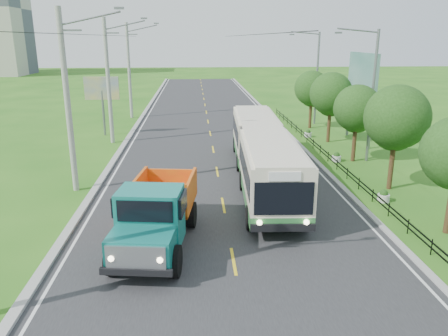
{
  "coord_description": "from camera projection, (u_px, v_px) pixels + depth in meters",
  "views": [
    {
      "loc": [
        -1.42,
        -15.28,
        8.4
      ],
      "look_at": [
        0.07,
        6.49,
        1.9
      ],
      "focal_mm": 35.0,
      "sensor_mm": 36.0,
      "label": 1
    }
  ],
  "objects": [
    {
      "name": "planter_mid",
      "position": [
        336.0,
        157.0,
        30.97
      ],
      "size": [
        0.64,
        0.64,
        0.67
      ],
      "color": "silver",
      "rests_on": "ground"
    },
    {
      "name": "billboard_left",
      "position": [
        102.0,
        92.0,
        38.33
      ],
      "size": [
        3.0,
        0.2,
        5.2
      ],
      "color": "slate",
      "rests_on": "ground"
    },
    {
      "name": "railing_right",
      "position": [
        328.0,
        157.0,
        30.93
      ],
      "size": [
        0.04,
        40.0,
        0.6
      ],
      "primitive_type": "cube",
      "color": "black",
      "rests_on": "ground"
    },
    {
      "name": "edge_line_left",
      "position": [
        131.0,
        145.0,
        35.79
      ],
      "size": [
        0.12,
        120.0,
        0.0
      ],
      "primitive_type": "cube",
      "color": "silver",
      "rests_on": "road"
    },
    {
      "name": "curb_right",
      "position": [
        297.0,
        142.0,
        36.68
      ],
      "size": [
        0.3,
        120.0,
        0.1
      ],
      "primitive_type": "cube",
      "color": "#9E9E99",
      "rests_on": "ground"
    },
    {
      "name": "pole_far",
      "position": [
        129.0,
        70.0,
        46.66
      ],
      "size": [
        3.51,
        0.32,
        10.0
      ],
      "color": "gray",
      "rests_on": "ground"
    },
    {
      "name": "curb_left",
      "position": [
        124.0,
        144.0,
        35.73
      ],
      "size": [
        0.4,
        120.0,
        0.15
      ],
      "primitive_type": "cube",
      "color": "#9E9E99",
      "rests_on": "ground"
    },
    {
      "name": "ground",
      "position": [
        233.0,
        261.0,
        17.11
      ],
      "size": [
        240.0,
        240.0,
        0.0
      ],
      "primitive_type": "plane",
      "color": "#256016",
      "rests_on": "ground"
    },
    {
      "name": "pole_mid",
      "position": [
        109.0,
        81.0,
        35.19
      ],
      "size": [
        3.51,
        0.32,
        10.0
      ],
      "color": "gray",
      "rests_on": "ground"
    },
    {
      "name": "tree_back",
      "position": [
        312.0,
        90.0,
        41.7
      ],
      "size": [
        3.3,
        3.36,
        5.5
      ],
      "color": "#382314",
      "rests_on": "ground"
    },
    {
      "name": "tree_fourth",
      "position": [
        357.0,
        111.0,
        30.25
      ],
      "size": [
        3.24,
        3.31,
        5.4
      ],
      "color": "#382314",
      "rests_on": "ground"
    },
    {
      "name": "planter_near",
      "position": [
        384.0,
        196.0,
        23.32
      ],
      "size": [
        0.64,
        0.64,
        0.67
      ],
      "color": "silver",
      "rests_on": "ground"
    },
    {
      "name": "bus",
      "position": [
        262.0,
        150.0,
        26.16
      ],
      "size": [
        3.56,
        17.18,
        3.29
      ],
      "rotation": [
        0.0,
        0.0,
        -0.05
      ],
      "color": "#2D7236",
      "rests_on": "ground"
    },
    {
      "name": "billboard_right",
      "position": [
        362.0,
        77.0,
        35.51
      ],
      "size": [
        0.24,
        6.0,
        7.3
      ],
      "color": "slate",
      "rests_on": "ground"
    },
    {
      "name": "tree_third",
      "position": [
        396.0,
        120.0,
        24.4
      ],
      "size": [
        3.6,
        3.62,
        6.0
      ],
      "color": "#382314",
      "rests_on": "ground"
    },
    {
      "name": "tree_fifth",
      "position": [
        331.0,
        96.0,
        35.91
      ],
      "size": [
        3.48,
        3.52,
        5.8
      ],
      "color": "#382314",
      "rests_on": "ground"
    },
    {
      "name": "pole_near",
      "position": [
        68.0,
        102.0,
        23.71
      ],
      "size": [
        3.51,
        0.32,
        10.0
      ],
      "color": "gray",
      "rests_on": "ground"
    },
    {
      "name": "streetlight_mid",
      "position": [
        371.0,
        92.0,
        29.79
      ],
      "size": [
        3.02,
        0.2,
        9.07
      ],
      "color": "slate",
      "rests_on": "ground"
    },
    {
      "name": "centre_dash",
      "position": [
        233.0,
        261.0,
        17.1
      ],
      "size": [
        0.12,
        2.2,
        0.0
      ],
      "primitive_type": "cube",
      "color": "yellow",
      "rests_on": "road"
    },
    {
      "name": "road",
      "position": [
        212.0,
        144.0,
        36.23
      ],
      "size": [
        14.0,
        120.0,
        0.02
      ],
      "primitive_type": "cube",
      "color": "#28282B",
      "rests_on": "ground"
    },
    {
      "name": "streetlight_far",
      "position": [
        316.0,
        75.0,
        43.18
      ],
      "size": [
        3.02,
        0.2,
        9.07
      ],
      "color": "slate",
      "rests_on": "ground"
    },
    {
      "name": "planter_far",
      "position": [
        308.0,
        134.0,
        38.62
      ],
      "size": [
        0.64,
        0.64,
        0.67
      ],
      "color": "silver",
      "rests_on": "ground"
    },
    {
      "name": "edge_line_right",
      "position": [
        291.0,
        142.0,
        36.66
      ],
      "size": [
        0.12,
        120.0,
        0.0
      ],
      "primitive_type": "cube",
      "color": "silver",
      "rests_on": "road"
    },
    {
      "name": "dump_truck",
      "position": [
        156.0,
        210.0,
        17.93
      ],
      "size": [
        3.43,
        7.07,
        2.85
      ],
      "rotation": [
        0.0,
        0.0,
        -0.13
      ],
      "color": "#13756E",
      "rests_on": "ground"
    }
  ]
}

